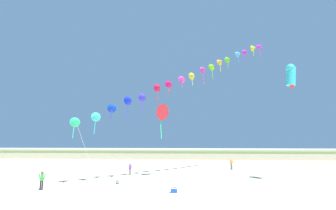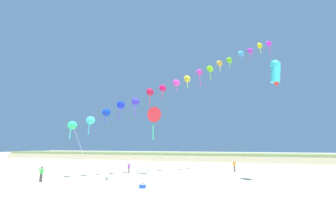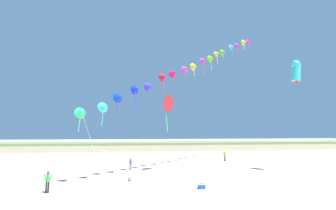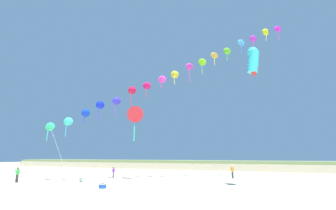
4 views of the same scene
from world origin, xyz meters
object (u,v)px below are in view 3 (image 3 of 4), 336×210
person_near_left (48,180)px  large_kite_mid_trail (296,71)px  person_near_right (225,155)px  large_kite_low_lead (166,103)px  person_mid_center (131,163)px  beach_ball (129,179)px  beach_cooler (202,186)px

person_near_left → large_kite_mid_trail: size_ratio=0.55×
person_near_right → large_kite_low_lead: size_ratio=0.37×
person_mid_center → large_kite_low_lead: 8.79m
large_kite_mid_trail → beach_ball: 23.10m
large_kite_low_lead → beach_ball: size_ratio=12.81×
person_mid_center → beach_ball: bearing=-88.4°
person_near_left → large_kite_low_lead: large_kite_low_lead is taller
large_kite_low_lead → person_near_left: bearing=-142.1°
person_near_left → beach_cooler: person_near_left is taller
beach_cooler → large_kite_mid_trail: bearing=21.4°
large_kite_low_lead → beach_ball: 10.22m
large_kite_low_lead → beach_ball: bearing=-132.3°
person_near_left → person_near_right: person_near_right is taller
large_kite_mid_trail → large_kite_low_lead: bearing=169.0°
person_mid_center → beach_ball: 6.30m
person_near_left → beach_ball: size_ratio=4.71×
person_mid_center → beach_cooler: person_mid_center is taller
person_near_right → beach_ball: (-14.71, -12.88, -0.82)m
beach_cooler → large_kite_low_lead: bearing=104.1°
person_near_right → large_kite_mid_trail: large_kite_mid_trail is taller
large_kite_low_lead → large_kite_mid_trail: bearing=-11.0°
person_near_right → large_kite_low_lead: large_kite_low_lead is taller
person_near_right → beach_ball: person_near_right is taller
person_near_left → person_near_right: (20.99, 16.43, 0.02)m
beach_cooler → beach_ball: bearing=149.2°
large_kite_low_lead → beach_ball: large_kite_low_lead is taller
person_near_right → beach_cooler: person_near_right is taller
person_near_left → person_near_right: size_ratio=0.98×
beach_ball → person_mid_center: bearing=91.6°
person_near_right → person_mid_center: size_ratio=1.17×
person_near_right → beach_cooler: 18.66m
person_near_left → beach_ball: 7.26m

